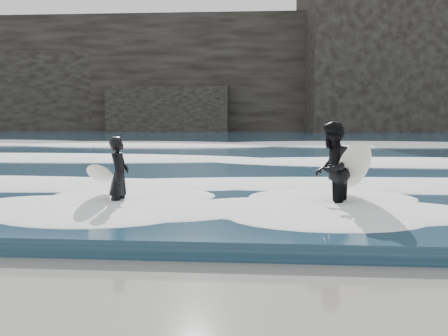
# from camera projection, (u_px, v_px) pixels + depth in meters

# --- Properties ---
(sea) EXTENTS (90.00, 52.00, 0.30)m
(sea) POSITION_uv_depth(u_px,v_px,m) (262.00, 143.00, 33.69)
(sea) COLOR navy
(sea) RESTS_ON ground
(headland) EXTENTS (70.00, 9.00, 10.00)m
(headland) POSITION_uv_depth(u_px,v_px,m) (266.00, 77.00, 50.02)
(headland) COLOR black
(headland) RESTS_ON ground
(foam_near) EXTENTS (60.00, 3.20, 0.20)m
(foam_near) POSITION_uv_depth(u_px,v_px,m) (246.00, 181.00, 13.85)
(foam_near) COLOR white
(foam_near) RESTS_ON sea
(foam_mid) EXTENTS (60.00, 4.00, 0.24)m
(foam_mid) POSITION_uv_depth(u_px,v_px,m) (255.00, 156.00, 20.78)
(foam_mid) COLOR white
(foam_mid) RESTS_ON sea
(foam_far) EXTENTS (60.00, 4.80, 0.30)m
(foam_far) POSITION_uv_depth(u_px,v_px,m) (261.00, 141.00, 29.69)
(foam_far) COLOR white
(foam_far) RESTS_ON sea
(surfer_left) EXTENTS (1.01, 1.87, 1.62)m
(surfer_left) POSITION_uv_depth(u_px,v_px,m) (116.00, 176.00, 11.39)
(surfer_left) COLOR black
(surfer_left) RESTS_ON ground
(surfer_right) EXTENTS (1.23, 2.09, 1.93)m
(surfer_right) POSITION_uv_depth(u_px,v_px,m) (334.00, 170.00, 11.06)
(surfer_right) COLOR black
(surfer_right) RESTS_ON ground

